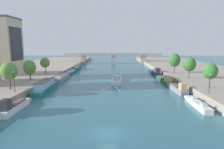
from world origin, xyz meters
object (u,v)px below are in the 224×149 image
object	(u,v)px
tree_left_past_mid	(45,63)
lamppost_left_bank	(14,81)
barge_midriver	(117,78)
lamppost_right_bank	(210,83)
moored_boat_right_gap_after	(178,88)
tree_right_distant	(210,71)
moored_boat_left_lone	(45,86)
bridge_far	(113,57)
moored_boat_right_far	(197,104)
tree_left_third	(9,71)
moored_boat_left_near	(15,106)
moored_boat_right_lone	(155,72)
moored_boat_left_second	(62,77)
moored_boat_left_gap_after	(77,67)
moored_boat_left_end	(71,72)
tree_right_second	(190,64)
tree_left_distant	(30,67)
tree_right_midway	(175,60)
moored_boat_right_midway	(165,79)

from	to	relation	value
tree_left_past_mid	lamppost_left_bank	xyz separation A→B (m)	(2.99, -26.97, -1.56)
barge_midriver	lamppost_right_bank	bearing A→B (deg)	-49.95
moored_boat_right_gap_after	tree_right_distant	distance (m)	9.00
barge_midriver	moored_boat_left_lone	bearing A→B (deg)	-143.04
lamppost_left_bank	bridge_far	world-z (taller)	bridge_far
moored_boat_right_far	tree_left_third	world-z (taller)	tree_left_third
moored_boat_right_far	moored_boat_left_near	bearing A→B (deg)	-175.11
moored_boat_right_lone	tree_left_past_mid	xyz separation A→B (m)	(-42.55, -10.96, 5.10)
barge_midriver	moored_boat_left_second	world-z (taller)	barge_midriver
moored_boat_left_gap_after	moored_boat_right_far	xyz separation A→B (m)	(36.08, -58.08, -0.53)
moored_boat_left_end	tree_right_second	bearing A→B (deg)	-27.16
tree_left_third	tree_left_distant	size ratio (longest dim) A/B	1.08
tree_right_midway	moored_boat_left_second	bearing A→B (deg)	-173.82
moored_boat_right_gap_after	bridge_far	size ratio (longest dim) A/B	0.18
moored_boat_right_lone	tree_right_second	bearing A→B (deg)	-71.43
tree_left_third	moored_boat_left_second	bearing A→B (deg)	75.65
tree_right_midway	lamppost_right_bank	world-z (taller)	tree_right_midway
moored_boat_left_lone	bridge_far	xyz separation A→B (m)	(18.05, 74.71, 3.35)
moored_boat_right_midway	tree_right_distant	world-z (taller)	tree_right_distant
moored_boat_right_lone	lamppost_left_bank	size ratio (longest dim) A/B	3.25
barge_midriver	tree_left_third	size ratio (longest dim) A/B	2.71
lamppost_left_bank	tree_left_past_mid	bearing A→B (deg)	96.33
moored_boat_left_near	tree_right_midway	bearing A→B (deg)	41.79
tree_right_distant	moored_boat_left_lone	bearing A→B (deg)	175.20
moored_boat_left_end	tree_left_past_mid	size ratio (longest dim) A/B	2.14
moored_boat_left_gap_after	moored_boat_left_end	bearing A→B (deg)	-89.52
moored_boat_right_far	tree_right_second	world-z (taller)	tree_right_second
tree_left_distant	moored_boat_left_second	bearing A→B (deg)	57.52
moored_boat_right_lone	tree_left_third	world-z (taller)	tree_left_third
moored_boat_left_second	tree_left_third	bearing A→B (deg)	-104.35
moored_boat_left_lone	tree_left_past_mid	size ratio (longest dim) A/B	2.54
moored_boat_left_near	moored_boat_left_second	bearing A→B (deg)	90.33
moored_boat_right_far	tree_right_midway	world-z (taller)	tree_right_midway
moored_boat_left_near	bridge_far	bearing A→B (deg)	78.67
moored_boat_left_second	tree_left_past_mid	world-z (taller)	tree_left_past_mid
moored_boat_left_near	tree_right_midway	world-z (taller)	tree_right_midway
barge_midriver	lamppost_right_bank	size ratio (longest dim) A/B	4.12
tree_right_distant	moored_boat_left_gap_after	bearing A→B (deg)	131.19
moored_boat_left_second	lamppost_right_bank	bearing A→B (deg)	-33.02
moored_boat_left_near	moored_boat_right_midway	world-z (taller)	moored_boat_left_near
moored_boat_right_far	tree_left_distant	xyz separation A→B (m)	(-42.77, 19.16, 5.09)
moored_boat_left_second	tree_left_past_mid	bearing A→B (deg)	169.94
moored_boat_left_near	moored_boat_left_second	size ratio (longest dim) A/B	0.75
barge_midriver	moored_boat_right_gap_after	bearing A→B (deg)	-43.44
barge_midriver	moored_boat_left_end	distance (m)	25.85
moored_boat_left_end	moored_boat_right_far	world-z (taller)	same
moored_boat_left_gap_after	tree_right_distant	distance (m)	65.25
barge_midriver	moored_boat_left_gap_after	xyz separation A→B (m)	(-19.97, 30.55, 0.24)
moored_boat_left_near	lamppost_right_bank	xyz separation A→B (m)	(39.89, 6.69, 3.35)
moored_boat_left_lone	tree_left_past_mid	xyz separation A→B (m)	(-6.54, 18.08, 4.80)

